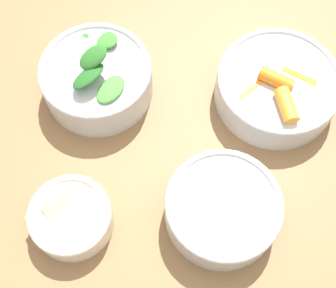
{
  "coord_description": "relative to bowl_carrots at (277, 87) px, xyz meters",
  "views": [
    {
      "loc": [
        0.26,
        -0.01,
        1.4
      ],
      "look_at": [
        -0.02,
        -0.04,
        0.77
      ],
      "focal_mm": 50.0,
      "sensor_mm": 36.0,
      "label": 1
    }
  ],
  "objects": [
    {
      "name": "bowl_carrots",
      "position": [
        0.0,
        0.0,
        0.0
      ],
      "size": [
        0.19,
        0.19,
        0.07
      ],
      "color": "silver",
      "rests_on": "dining_table"
    },
    {
      "name": "bowl_beans_hotdog",
      "position": [
        0.2,
        -0.07,
        -0.0
      ],
      "size": [
        0.16,
        0.16,
        0.06
      ],
      "color": "silver",
      "rests_on": "dining_table"
    },
    {
      "name": "bowl_cookies",
      "position": [
        0.23,
        -0.28,
        -0.01
      ],
      "size": [
        0.12,
        0.12,
        0.05
      ],
      "color": "silver",
      "rests_on": "dining_table"
    },
    {
      "name": "dining_table",
      "position": [
        0.14,
        -0.12,
        -0.13
      ],
      "size": [
        1.12,
        1.06,
        0.74
      ],
      "color": "olive",
      "rests_on": "ground_plane"
    },
    {
      "name": "bowl_greens",
      "position": [
        0.01,
        -0.28,
        0.01
      ],
      "size": [
        0.17,
        0.17,
        0.11
      ],
      "color": "silver",
      "rests_on": "dining_table"
    },
    {
      "name": "ground_plane",
      "position": [
        0.14,
        -0.12,
        -0.77
      ],
      "size": [
        10.0,
        10.0,
        0.0
      ],
      "primitive_type": "plane",
      "color": "#4C4238"
    }
  ]
}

